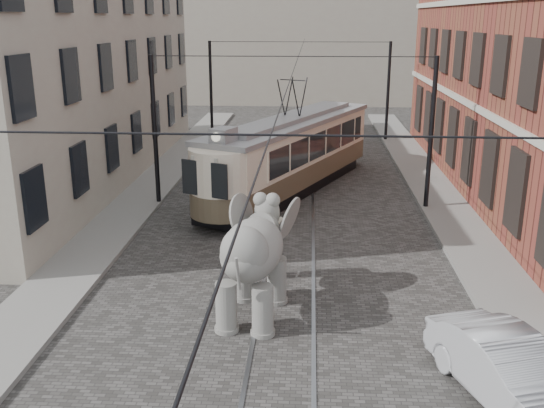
{
  "coord_description": "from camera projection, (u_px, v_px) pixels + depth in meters",
  "views": [
    {
      "loc": [
        0.55,
        -17.56,
        7.37
      ],
      "look_at": [
        -0.54,
        -0.45,
        2.1
      ],
      "focal_mm": 40.26,
      "sensor_mm": 36.0,
      "label": 1
    }
  ],
  "objects": [
    {
      "name": "stucco_building",
      "position": [
        57.0,
        71.0,
        27.68
      ],
      "size": [
        7.0,
        24.0,
        10.0
      ],
      "primitive_type": "cube",
      "color": "gray",
      "rests_on": "ground"
    },
    {
      "name": "distant_block",
      "position": [
        306.0,
        21.0,
        55.05
      ],
      "size": [
        28.0,
        10.0,
        14.0
      ],
      "primitive_type": "cube",
      "color": "gray",
      "rests_on": "ground"
    },
    {
      "name": "sidewalk_left",
      "position": [
        86.0,
        257.0,
        19.32
      ],
      "size": [
        2.0,
        60.0,
        0.15
      ],
      "primitive_type": "cube",
      "color": "slate",
      "rests_on": "ground"
    },
    {
      "name": "elephant",
      "position": [
        252.0,
        265.0,
        15.31
      ],
      "size": [
        3.12,
        4.9,
        2.82
      ],
      "primitive_type": null,
      "rotation": [
        0.0,
        0.0,
        -0.13
      ],
      "color": "slate",
      "rests_on": "ground"
    },
    {
      "name": "ground",
      "position": [
        290.0,
        265.0,
        18.95
      ],
      "size": [
        120.0,
        120.0,
        0.0
      ],
      "primitive_type": "plane",
      "color": "#474441"
    },
    {
      "name": "sidewalk_right",
      "position": [
        487.0,
        267.0,
        18.56
      ],
      "size": [
        2.0,
        60.0,
        0.15
      ],
      "primitive_type": "cube",
      "color": "slate",
      "rests_on": "ground"
    },
    {
      "name": "tram",
      "position": [
        292.0,
        136.0,
        26.25
      ],
      "size": [
        7.4,
        12.26,
        4.88
      ],
      "primitive_type": null,
      "rotation": [
        0.0,
        0.0,
        -0.43
      ],
      "color": "beige",
      "rests_on": "ground"
    },
    {
      "name": "parked_car",
      "position": [
        509.0,
        371.0,
        12.02
      ],
      "size": [
        2.78,
        4.39,
        1.37
      ],
      "primitive_type": "imported",
      "rotation": [
        0.0,
        0.0,
        0.35
      ],
      "color": "#A3A3A7",
      "rests_on": "ground"
    },
    {
      "name": "catenary",
      "position": [
        290.0,
        139.0,
        22.85
      ],
      "size": [
        11.0,
        30.2,
        6.0
      ],
      "primitive_type": null,
      "color": "black",
      "rests_on": "ground"
    },
    {
      "name": "tram_rails",
      "position": [
        290.0,
        264.0,
        18.94
      ],
      "size": [
        1.54,
        80.0,
        0.02
      ],
      "primitive_type": null,
      "color": "slate",
      "rests_on": "ground"
    }
  ]
}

